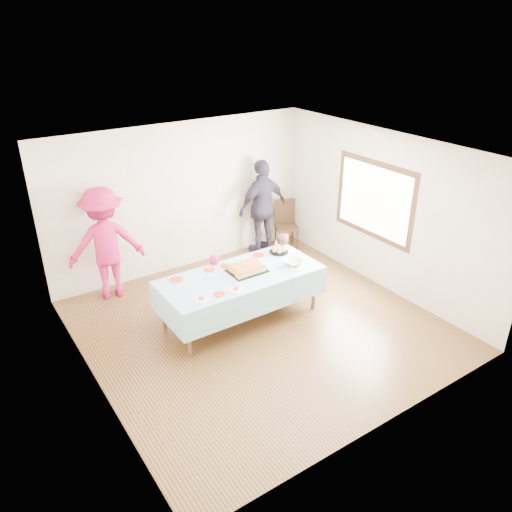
{
  "coord_description": "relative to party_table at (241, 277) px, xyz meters",
  "views": [
    {
      "loc": [
        -3.65,
        -5.32,
        4.35
      ],
      "look_at": [
        0.13,
        0.3,
        1.04
      ],
      "focal_mm": 35.0,
      "sensor_mm": 36.0,
      "label": 1
    }
  ],
  "objects": [
    {
      "name": "room_walls",
      "position": [
        0.17,
        -0.35,
        1.05
      ],
      "size": [
        5.04,
        5.04,
        2.72
      ],
      "color": "beige",
      "rests_on": "ground"
    },
    {
      "name": "rolls_tray",
      "position": [
        0.93,
        0.29,
        0.1
      ],
      "size": [
        0.32,
        0.32,
        0.1
      ],
      "color": "black",
      "rests_on": "party_table"
    },
    {
      "name": "toddler_left",
      "position": [
        -0.17,
        0.55,
        -0.26
      ],
      "size": [
        0.39,
        0.31,
        0.93
      ],
      "primitive_type": "imported",
      "rotation": [
        0.0,
        0.0,
        3.41
      ],
      "color": "#CC1959",
      "rests_on": "ground"
    },
    {
      "name": "toddler_mid",
      "position": [
        -0.53,
        0.55,
        -0.33
      ],
      "size": [
        0.45,
        0.39,
        0.78
      ],
      "primitive_type": "imported",
      "rotation": [
        0.0,
        0.0,
        3.57
      ],
      "color": "#256521",
      "rests_on": "ground"
    },
    {
      "name": "fork_pile",
      "position": [
        0.69,
        -0.17,
        0.09
      ],
      "size": [
        0.24,
        0.18,
        0.07
      ],
      "primitive_type": null,
      "color": "white",
      "rests_on": "party_table"
    },
    {
      "name": "plate_white_mid",
      "position": [
        -0.32,
        -0.38,
        0.06
      ],
      "size": [
        0.21,
        0.21,
        0.01
      ],
      "primitive_type": "cylinder",
      "color": "white",
      "rests_on": "party_table"
    },
    {
      "name": "plate_red_far_c",
      "position": [
        -0.04,
        0.36,
        0.06
      ],
      "size": [
        0.19,
        0.19,
        0.01
      ],
      "primitive_type": "cylinder",
      "color": "red",
      "rests_on": "party_table"
    },
    {
      "name": "dining_chair",
      "position": [
        2.21,
        1.78,
        -0.18
      ],
      "size": [
        0.56,
        0.56,
        0.99
      ],
      "rotation": [
        0.0,
        0.0,
        -0.4
      ],
      "color": "black",
      "rests_on": "ground"
    },
    {
      "name": "party_hat",
      "position": [
        0.96,
        0.41,
        0.15
      ],
      "size": [
        0.11,
        0.11,
        0.19
      ],
      "primitive_type": "cone",
      "color": "white",
      "rests_on": "party_table"
    },
    {
      "name": "birthday_cake",
      "position": [
        0.13,
        0.02,
        0.1
      ],
      "size": [
        0.56,
        0.43,
        0.1
      ],
      "color": "black",
      "rests_on": "party_table"
    },
    {
      "name": "plate_white_left",
      "position": [
        -0.86,
        -0.34,
        0.06
      ],
      "size": [
        0.22,
        0.22,
        0.01
      ],
      "primitive_type": "cylinder",
      "color": "white",
      "rests_on": "party_table"
    },
    {
      "name": "punch_bowl",
      "position": [
        0.87,
        -0.2,
        0.09
      ],
      "size": [
        0.29,
        0.29,
        0.07
      ],
      "primitive_type": "imported",
      "color": "silver",
      "rests_on": "party_table"
    },
    {
      "name": "plate_red_far_a",
      "position": [
        -0.89,
        0.38,
        0.06
      ],
      "size": [
        0.2,
        0.2,
        0.01
      ],
      "primitive_type": "cylinder",
      "color": "red",
      "rests_on": "party_table"
    },
    {
      "name": "plate_red_near",
      "position": [
        -0.57,
        -0.35,
        0.06
      ],
      "size": [
        0.16,
        0.16,
        0.01
      ],
      "primitive_type": "cylinder",
      "color": "red",
      "rests_on": "party_table"
    },
    {
      "name": "adult_right",
      "position": [
        1.68,
        1.85,
        0.22
      ],
      "size": [
        1.14,
        0.55,
        1.88
      ],
      "primitive_type": "imported",
      "rotation": [
        0.0,
        0.0,
        3.23
      ],
      "color": "#312A3A",
      "rests_on": "ground"
    },
    {
      "name": "plate_white_right",
      "position": [
        0.83,
        -0.32,
        0.06
      ],
      "size": [
        0.21,
        0.21,
        0.01
      ],
      "primitive_type": "cylinder",
      "color": "white",
      "rests_on": "party_table"
    },
    {
      "name": "party_table",
      "position": [
        0.0,
        0.0,
        0.0
      ],
      "size": [
        2.5,
        1.1,
        0.78
      ],
      "color": "#52301C",
      "rests_on": "ground"
    },
    {
      "name": "adult_left",
      "position": [
        -1.44,
        1.85,
        0.23
      ],
      "size": [
        1.34,
        0.92,
        1.91
      ],
      "primitive_type": "imported",
      "rotation": [
        0.0,
        0.0,
        2.96
      ],
      "color": "#BF1750",
      "rests_on": "ground"
    },
    {
      "name": "plate_red_far_b",
      "position": [
        -0.33,
        0.38,
        0.06
      ],
      "size": [
        0.16,
        0.16,
        0.01
      ],
      "primitive_type": "cylinder",
      "color": "red",
      "rests_on": "party_table"
    },
    {
      "name": "plate_red_far_d",
      "position": [
        0.59,
        0.39,
        0.06
      ],
      "size": [
        0.19,
        0.19,
        0.01
      ],
      "primitive_type": "cylinder",
      "color": "red",
      "rests_on": "party_table"
    },
    {
      "name": "toddler_right",
      "position": [
        1.19,
        0.55,
        -0.24
      ],
      "size": [
        0.53,
        0.45,
        0.96
      ],
      "primitive_type": "imported",
      "rotation": [
        0.0,
        0.0,
        2.93
      ],
      "color": "#C36F5B",
      "rests_on": "ground"
    },
    {
      "name": "ground",
      "position": [
        0.12,
        -0.35,
        -0.72
      ],
      "size": [
        5.0,
        5.0,
        0.0
      ],
      "primitive_type": "plane",
      "color": "#442813",
      "rests_on": "ground"
    }
  ]
}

